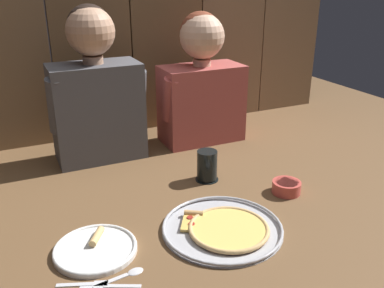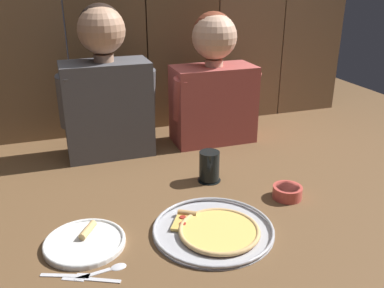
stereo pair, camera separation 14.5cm
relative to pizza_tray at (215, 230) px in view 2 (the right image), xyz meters
The scene contains 10 objects.
ground_plane 0.18m from the pizza_tray, 79.69° to the left, with size 3.20×3.20×0.00m, color brown.
pizza_tray is the anchor object (origin of this frame).
dinner_plate 0.39m from the pizza_tray, behind, with size 0.24×0.24×0.03m.
drinking_glass 0.35m from the pizza_tray, 71.89° to the left, with size 0.09×0.09×0.12m.
dipping_bowl 0.34m from the pizza_tray, 19.88° to the left, with size 0.10×0.10×0.04m.
table_fork 0.44m from the pizza_tray, behind, with size 0.13×0.06×0.01m.
table_knife 0.39m from the pizza_tray, 166.09° to the right, with size 0.15×0.08×0.01m.
table_spoon 0.34m from the pizza_tray, 167.85° to the right, with size 0.14×0.04×0.01m.
diner_left 0.80m from the pizza_tray, 106.18° to the left, with size 0.40×0.20×0.63m.
diner_right 0.81m from the pizza_tray, 69.10° to the left, with size 0.41×0.20×0.59m.
Camera 2 is at (-0.44, -1.17, 0.73)m, focal length 38.85 mm.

